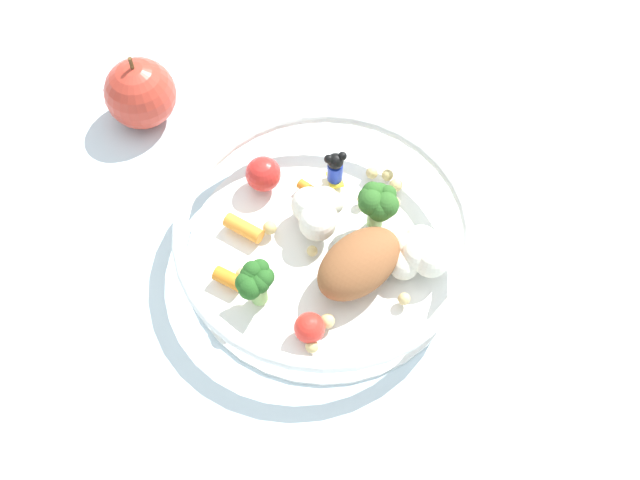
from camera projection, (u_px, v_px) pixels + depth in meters
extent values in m
plane|color=silver|center=(325.00, 254.00, 0.64)|extent=(2.40, 2.40, 0.00)
cylinder|color=white|center=(320.00, 253.00, 0.64)|extent=(0.24, 0.24, 0.01)
torus|color=white|center=(320.00, 229.00, 0.60)|extent=(0.25, 0.25, 0.01)
ellipsoid|color=brown|center=(359.00, 263.00, 0.60)|extent=(0.09, 0.08, 0.04)
cylinder|color=#7FAD5B|center=(259.00, 292.00, 0.60)|extent=(0.01, 0.01, 0.02)
sphere|color=#23561E|center=(265.00, 277.00, 0.58)|extent=(0.02, 0.02, 0.02)
sphere|color=#23561E|center=(260.00, 269.00, 0.58)|extent=(0.02, 0.02, 0.02)
sphere|color=#23561E|center=(253.00, 271.00, 0.58)|extent=(0.02, 0.02, 0.02)
sphere|color=#23561E|center=(251.00, 275.00, 0.58)|extent=(0.02, 0.02, 0.02)
sphere|color=#23561E|center=(246.00, 283.00, 0.58)|extent=(0.02, 0.02, 0.02)
sphere|color=#23561E|center=(250.00, 288.00, 0.58)|extent=(0.02, 0.02, 0.02)
sphere|color=#23561E|center=(260.00, 284.00, 0.58)|extent=(0.02, 0.02, 0.02)
sphere|color=#23561E|center=(264.00, 279.00, 0.58)|extent=(0.01, 0.01, 0.01)
cylinder|color=#8EB766|center=(375.00, 215.00, 0.64)|extent=(0.01, 0.01, 0.03)
sphere|color=#2D6023|center=(388.00, 194.00, 0.61)|extent=(0.01, 0.01, 0.01)
sphere|color=#2D6023|center=(379.00, 195.00, 0.62)|extent=(0.02, 0.02, 0.02)
sphere|color=#2D6023|center=(372.00, 192.00, 0.62)|extent=(0.02, 0.02, 0.02)
sphere|color=#2D6023|center=(369.00, 197.00, 0.61)|extent=(0.02, 0.02, 0.02)
sphere|color=#2D6023|center=(371.00, 202.00, 0.61)|extent=(0.02, 0.02, 0.02)
sphere|color=#2D6023|center=(378.00, 205.00, 0.61)|extent=(0.02, 0.02, 0.02)
sphere|color=#2D6023|center=(384.00, 200.00, 0.61)|extent=(0.02, 0.02, 0.02)
sphere|color=silver|center=(421.00, 257.00, 0.61)|extent=(0.02, 0.02, 0.02)
sphere|color=silver|center=(421.00, 243.00, 0.62)|extent=(0.03, 0.03, 0.03)
sphere|color=silver|center=(406.00, 247.00, 0.62)|extent=(0.02, 0.02, 0.02)
sphere|color=silver|center=(404.00, 265.00, 0.61)|extent=(0.03, 0.03, 0.03)
sphere|color=silver|center=(417.00, 255.00, 0.61)|extent=(0.03, 0.03, 0.03)
sphere|color=silver|center=(431.00, 259.00, 0.61)|extent=(0.03, 0.03, 0.03)
sphere|color=white|center=(332.00, 203.00, 0.64)|extent=(0.02, 0.02, 0.02)
sphere|color=white|center=(325.00, 201.00, 0.64)|extent=(0.03, 0.03, 0.03)
sphere|color=white|center=(313.00, 203.00, 0.64)|extent=(0.03, 0.03, 0.03)
sphere|color=white|center=(307.00, 206.00, 0.63)|extent=(0.03, 0.03, 0.03)
sphere|color=white|center=(309.00, 215.00, 0.63)|extent=(0.03, 0.03, 0.03)
sphere|color=white|center=(320.00, 222.00, 0.63)|extent=(0.03, 0.03, 0.03)
sphere|color=white|center=(323.00, 213.00, 0.64)|extent=(0.03, 0.03, 0.03)
cube|color=yellow|center=(335.00, 179.00, 0.67)|extent=(0.01, 0.02, 0.00)
cylinder|color=#1933B2|center=(335.00, 172.00, 0.66)|extent=(0.02, 0.02, 0.02)
sphere|color=black|center=(335.00, 161.00, 0.65)|extent=(0.01, 0.01, 0.01)
sphere|color=black|center=(329.00, 159.00, 0.64)|extent=(0.01, 0.01, 0.01)
sphere|color=black|center=(342.00, 156.00, 0.64)|extent=(0.01, 0.01, 0.01)
cylinder|color=orange|center=(229.00, 281.00, 0.61)|extent=(0.03, 0.03, 0.01)
cylinder|color=orange|center=(244.00, 228.00, 0.64)|extent=(0.03, 0.04, 0.01)
cylinder|color=orange|center=(311.00, 190.00, 0.66)|extent=(0.02, 0.03, 0.01)
sphere|color=red|center=(310.00, 328.00, 0.58)|extent=(0.02, 0.02, 0.02)
sphere|color=red|center=(263.00, 174.00, 0.65)|extent=(0.03, 0.03, 0.03)
sphere|color=tan|center=(372.00, 173.00, 0.67)|extent=(0.01, 0.01, 0.01)
sphere|color=#D1B775|center=(396.00, 185.00, 0.66)|extent=(0.01, 0.01, 0.01)
sphere|color=tan|center=(312.00, 346.00, 0.58)|extent=(0.01, 0.01, 0.01)
sphere|color=#D1B775|center=(241.00, 270.00, 0.62)|extent=(0.01, 0.01, 0.01)
sphere|color=#D1B775|center=(404.00, 299.00, 0.60)|extent=(0.01, 0.01, 0.01)
sphere|color=#D1B775|center=(327.00, 321.00, 0.59)|extent=(0.01, 0.01, 0.01)
sphere|color=#D1B775|center=(314.00, 255.00, 0.62)|extent=(0.01, 0.01, 0.01)
sphere|color=#D1B775|center=(362.00, 199.00, 0.65)|extent=(0.01, 0.01, 0.01)
sphere|color=tan|center=(270.00, 228.00, 0.64)|extent=(0.01, 0.01, 0.01)
sphere|color=tan|center=(388.00, 175.00, 0.67)|extent=(0.01, 0.01, 0.01)
sphere|color=tan|center=(394.00, 203.00, 0.65)|extent=(0.01, 0.01, 0.01)
sphere|color=#BC3828|center=(140.00, 93.00, 0.69)|extent=(0.07, 0.07, 0.07)
cylinder|color=brown|center=(131.00, 63.00, 0.66)|extent=(0.00, 0.00, 0.01)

